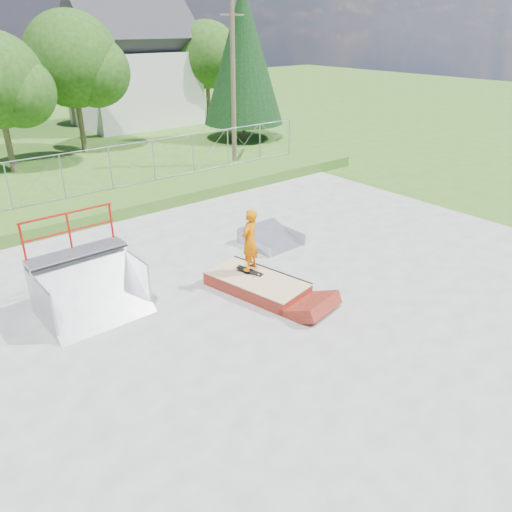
{
  "coord_description": "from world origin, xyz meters",
  "views": [
    {
      "loc": [
        -8.05,
        -8.98,
        6.85
      ],
      "look_at": [
        -0.32,
        0.55,
        1.1
      ],
      "focal_mm": 35.0,
      "sensor_mm": 36.0,
      "label": 1
    }
  ],
  "objects_px": {
    "quarter_pipe": "(89,271)",
    "flat_bank_ramp": "(272,238)",
    "grind_box": "(257,285)",
    "skater": "(250,243)"
  },
  "relations": [
    {
      "from": "quarter_pipe",
      "to": "flat_bank_ramp",
      "type": "distance_m",
      "value": 6.53
    },
    {
      "from": "flat_bank_ramp",
      "to": "skater",
      "type": "relative_size",
      "value": 0.99
    },
    {
      "from": "grind_box",
      "to": "flat_bank_ramp",
      "type": "relative_size",
      "value": 1.75
    },
    {
      "from": "flat_bank_ramp",
      "to": "quarter_pipe",
      "type": "bearing_deg",
      "value": -177.09
    },
    {
      "from": "flat_bank_ramp",
      "to": "skater",
      "type": "height_order",
      "value": "skater"
    },
    {
      "from": "flat_bank_ramp",
      "to": "skater",
      "type": "xyz_separation_m",
      "value": [
        -2.39,
        -1.83,
        1.1
      ]
    },
    {
      "from": "grind_box",
      "to": "skater",
      "type": "height_order",
      "value": "skater"
    },
    {
      "from": "grind_box",
      "to": "quarter_pipe",
      "type": "relative_size",
      "value": 1.23
    },
    {
      "from": "grind_box",
      "to": "flat_bank_ramp",
      "type": "bearing_deg",
      "value": 29.98
    },
    {
      "from": "quarter_pipe",
      "to": "skater",
      "type": "xyz_separation_m",
      "value": [
        4.05,
        -1.35,
        0.1
      ]
    }
  ]
}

